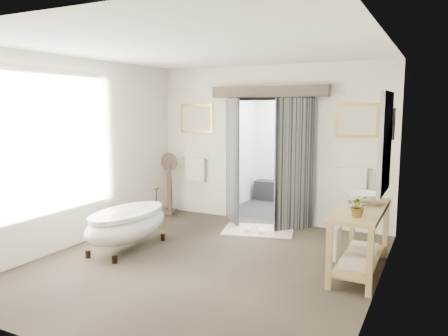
{
  "coord_description": "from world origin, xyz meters",
  "views": [
    {
      "loc": [
        2.84,
        -5.08,
        2.12
      ],
      "look_at": [
        0.0,
        0.6,
        1.25
      ],
      "focal_mm": 35.0,
      "sensor_mm": 36.0,
      "label": 1
    }
  ],
  "objects": [
    {
      "name": "basin",
      "position": [
        1.95,
        0.86,
        0.93
      ],
      "size": [
        0.57,
        0.57,
        0.16
      ],
      "primitive_type": "imported",
      "rotation": [
        0.0,
        0.0,
        -0.3
      ],
      "color": "white",
      "rests_on": "vanity"
    },
    {
      "name": "soap_bottle_b",
      "position": [
        1.9,
        1.17,
        0.93
      ],
      "size": [
        0.14,
        0.14,
        0.15
      ],
      "primitive_type": "imported",
      "rotation": [
        0.0,
        0.0,
        0.21
      ],
      "color": "gray",
      "rests_on": "vanity"
    },
    {
      "name": "pedestal_mirror",
      "position": [
        -2.01,
        2.16,
        0.53
      ],
      "size": [
        0.37,
        0.24,
        1.24
      ],
      "color": "brown",
      "rests_on": "ground_plane"
    },
    {
      "name": "rug",
      "position": [
        0.07,
        1.8,
        0.01
      ],
      "size": [
        1.36,
        1.08,
        0.01
      ],
      "primitive_type": "cube",
      "rotation": [
        0.0,
        0.0,
        0.26
      ],
      "color": "beige",
      "rests_on": "ground_plane"
    },
    {
      "name": "clawfoot_tub",
      "position": [
        -1.34,
        -0.0,
        0.4
      ],
      "size": [
        0.74,
        1.65,
        0.81
      ],
      "color": "black",
      "rests_on": "ground_plane"
    },
    {
      "name": "room_shell",
      "position": [
        -0.04,
        -0.11,
        1.86
      ],
      "size": [
        4.52,
        5.02,
        2.91
      ],
      "color": "silver",
      "rests_on": "ground_plane"
    },
    {
      "name": "shower_room",
      "position": [
        0.0,
        3.99,
        0.91
      ],
      "size": [
        2.22,
        2.01,
        2.51
      ],
      "color": "black",
      "rests_on": "ground_plane"
    },
    {
      "name": "soap_bottle_a",
      "position": [
        1.84,
        0.58,
        0.94
      ],
      "size": [
        0.1,
        0.11,
        0.19
      ],
      "primitive_type": "imported",
      "rotation": [
        0.0,
        0.0,
        0.25
      ],
      "color": "gray",
      "rests_on": "vanity"
    },
    {
      "name": "slippers",
      "position": [
        0.04,
        1.69,
        0.04
      ],
      "size": [
        0.46,
        0.29,
        0.05
      ],
      "color": "silver",
      "rests_on": "rug"
    },
    {
      "name": "ground_plane",
      "position": [
        0.0,
        0.0,
        0.0
      ],
      "size": [
        5.0,
        5.0,
        0.0
      ],
      "primitive_type": "plane",
      "color": "#473E31"
    },
    {
      "name": "vanity",
      "position": [
        1.95,
        0.59,
        0.51
      ],
      "size": [
        0.57,
        1.6,
        0.85
      ],
      "color": "#A38859",
      "rests_on": "ground_plane"
    },
    {
      "name": "plant",
      "position": [
        2.01,
        0.11,
        0.98
      ],
      "size": [
        0.27,
        0.24,
        0.27
      ],
      "primitive_type": "imported",
      "rotation": [
        0.0,
        0.0,
        0.15
      ],
      "color": "gray",
      "rests_on": "vanity"
    },
    {
      "name": "back_wall_dressing",
      "position": [
        0.0,
        2.32,
        1.56
      ],
      "size": [
        3.82,
        0.72,
        2.52
      ],
      "color": "black",
      "rests_on": "ground_plane"
    }
  ]
}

